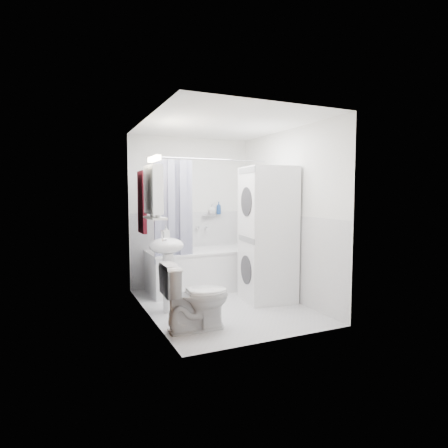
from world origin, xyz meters
name	(u,v)px	position (x,y,z in m)	size (l,w,h in m)	color
floor	(223,306)	(0.00, 0.00, 0.00)	(2.60, 2.60, 0.00)	silver
room_walls	(223,195)	(0.00, 0.00, 1.49)	(2.60, 2.60, 2.60)	white
wainscot	(215,258)	(0.00, 0.29, 0.60)	(1.98, 2.58, 2.58)	white
door	(164,240)	(-0.95, -0.55, 1.00)	(0.05, 2.00, 2.00)	brown
bathtub	(202,268)	(0.04, 0.92, 0.35)	(1.66, 0.78, 0.63)	white
tub_spout	(206,227)	(0.24, 1.25, 0.95)	(0.04, 0.04, 0.12)	silver
curtain_rod	(209,159)	(0.04, 0.59, 2.00)	(0.02, 0.02, 1.84)	silver
shower_curtain	(174,212)	(-0.51, 0.59, 1.25)	(0.55, 0.02, 1.45)	#141647
sink	(167,257)	(-0.75, 0.06, 0.70)	(0.44, 0.37, 1.04)	white
medicine_cabinet	(153,188)	(-0.90, 0.10, 1.57)	(0.13, 0.50, 0.71)	white
shelf	(155,218)	(-0.89, 0.10, 1.20)	(0.18, 0.54, 0.03)	silver
shower_caddy	(209,215)	(0.29, 1.24, 1.15)	(0.22, 0.06, 0.02)	silver
towel	(142,201)	(-0.94, 0.61, 1.41)	(0.07, 0.36, 0.87)	#50131F
washer_dryer	(267,234)	(0.68, 0.01, 0.94)	(0.75, 0.74, 1.87)	white
toilet	(196,297)	(-0.64, -0.67, 0.37)	(0.42, 0.75, 0.74)	white
soap_pump	(166,236)	(-0.71, 0.25, 0.95)	(0.08, 0.17, 0.08)	gray
shelf_bottle	(158,215)	(-0.89, -0.05, 1.25)	(0.07, 0.18, 0.07)	gray
shelf_cup	(153,212)	(-0.89, 0.22, 1.26)	(0.10, 0.09, 0.10)	gray
shampoo_a	(212,210)	(0.35, 1.24, 1.23)	(0.13, 0.17, 0.13)	gray
shampoo_b	(219,212)	(0.47, 1.24, 1.20)	(0.08, 0.21, 0.08)	navy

